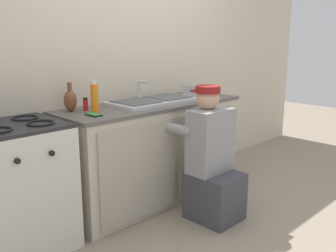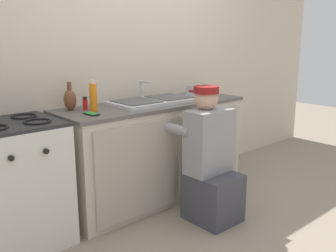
{
  "view_description": "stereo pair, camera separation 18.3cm",
  "coord_description": "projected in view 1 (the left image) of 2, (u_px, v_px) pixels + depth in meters",
  "views": [
    {
      "loc": [
        -2.24,
        -2.17,
        1.47
      ],
      "look_at": [
        0.0,
        0.1,
        0.72
      ],
      "focal_mm": 40.0,
      "sensor_mm": 36.0,
      "label": 1
    },
    {
      "loc": [
        -2.1,
        -2.29,
        1.47
      ],
      "look_at": [
        0.0,
        0.1,
        0.72
      ],
      "focal_mm": 40.0,
      "sensor_mm": 36.0,
      "label": 2
    }
  ],
  "objects": [
    {
      "name": "soap_bottle_orange",
      "position": [
        95.0,
        98.0,
        2.92
      ],
      "size": [
        0.06,
        0.06,
        0.25
      ],
      "color": "orange",
      "rests_on": "countertop"
    },
    {
      "name": "vase_decorative",
      "position": [
        70.0,
        100.0,
        2.95
      ],
      "size": [
        0.1,
        0.1,
        0.23
      ],
      "color": "brown",
      "rests_on": "countertop"
    },
    {
      "name": "plumber_person",
      "position": [
        212.0,
        165.0,
        3.07
      ],
      "size": [
        0.42,
        0.61,
        1.1
      ],
      "color": "#3F3F47",
      "rests_on": "ground_plane"
    },
    {
      "name": "stove_range",
      "position": [
        18.0,
        188.0,
        2.6
      ],
      "size": [
        0.64,
        0.62,
        0.92
      ],
      "color": "silver",
      "rests_on": "ground_plane"
    },
    {
      "name": "counter_cabinet",
      "position": [
        154.0,
        153.0,
        3.47
      ],
      "size": [
        1.76,
        0.62,
        0.87
      ],
      "color": "beige",
      "rests_on": "ground_plane"
    },
    {
      "name": "dish_rack_tray",
      "position": [
        199.0,
        93.0,
        3.78
      ],
      "size": [
        0.28,
        0.22,
        0.11
      ],
      "color": "#B2B7BC",
      "rests_on": "countertop"
    },
    {
      "name": "sink_double_basin",
      "position": [
        152.0,
        101.0,
        3.37
      ],
      "size": [
        0.8,
        0.44,
        0.19
      ],
      "color": "silver",
      "rests_on": "countertop"
    },
    {
      "name": "cell_phone",
      "position": [
        94.0,
        115.0,
        2.81
      ],
      "size": [
        0.07,
        0.14,
        0.01
      ],
      "color": "black",
      "rests_on": "countertop"
    },
    {
      "name": "spice_bottle_red",
      "position": [
        86.0,
        104.0,
        3.0
      ],
      "size": [
        0.04,
        0.04,
        0.1
      ],
      "color": "red",
      "rests_on": "countertop"
    },
    {
      "name": "countertop",
      "position": [
        152.0,
        105.0,
        3.37
      ],
      "size": [
        1.8,
        0.62,
        0.03
      ],
      "primitive_type": "cube",
      "color": "#5B5651",
      "rests_on": "counter_cabinet"
    },
    {
      "name": "ground_plane",
      "position": [
        176.0,
        206.0,
        3.37
      ],
      "size": [
        12.0,
        12.0,
        0.0
      ],
      "primitive_type": "plane",
      "color": "gray"
    },
    {
      "name": "back_wall",
      "position": [
        127.0,
        62.0,
        3.53
      ],
      "size": [
        6.0,
        0.1,
        2.5
      ],
      "primitive_type": "cube",
      "color": "beige",
      "rests_on": "ground_plane"
    }
  ]
}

